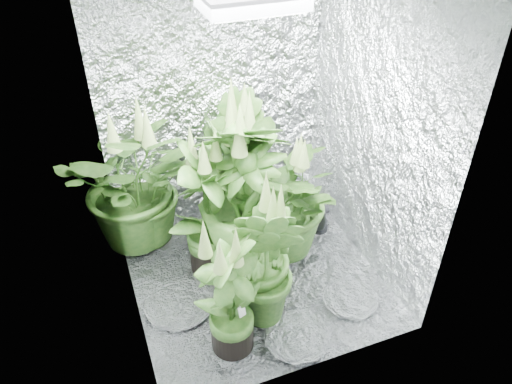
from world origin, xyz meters
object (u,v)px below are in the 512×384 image
Objects in this scene: grow_lamp at (253,1)px; plant_e at (282,201)px; plant_g at (263,260)px; plant_c at (232,164)px; plant_f at (231,296)px; plant_a at (134,182)px; plant_b at (207,211)px; plant_d at (245,195)px; circulation_fan at (317,215)px.

grow_lamp reaches higher than plant_e.
plant_c is at bearing 81.84° from plant_g.
plant_f is (-0.39, -1.12, -0.09)m from plant_c.
plant_a reaches higher than plant_g.
plant_f is (-0.32, -0.50, -1.41)m from grow_lamp.
grow_lamp is 0.47× the size of plant_b.
plant_e is at bearing 26.32° from grow_lamp.
plant_g is (-0.32, -0.46, -0.01)m from plant_e.
grow_lamp is at bearing -153.68° from plant_e.
plant_a is at bearing 105.72° from plant_f.
plant_g is at bearing -124.69° from plant_e.
grow_lamp is at bearing -90.73° from plant_d.
plant_c reaches higher than plant_f.
plant_b is at bearing -49.75° from plant_a.
plant_a reaches higher than plant_e.
plant_d reaches higher than plant_a.
grow_lamp reaches higher than plant_c.
grow_lamp is 1.45m from plant_c.
circulation_fan is (0.86, 0.09, -0.35)m from plant_b.
plant_c reaches higher than plant_a.
circulation_fan is at bearing 9.89° from plant_d.
grow_lamp is 0.54× the size of plant_f.
plant_d reaches higher than circulation_fan.
plant_c is 1.22× the size of plant_f.
plant_c is 1.14× the size of plant_e.
circulation_fan is (0.35, 0.14, -0.32)m from plant_e.
circulation_fan is (0.53, -0.36, -0.37)m from plant_c.
plant_a is 0.98× the size of plant_c.
plant_c is (0.07, 0.62, -1.31)m from grow_lamp.
grow_lamp is 1.80m from circulation_fan.
plant_e is 2.83× the size of circulation_fan.
plant_b is 1.08× the size of plant_e.
grow_lamp reaches higher than plant_b.
plant_g is 2.83× the size of circulation_fan.
plant_b is 0.95× the size of plant_c.
plant_e is (0.25, 0.13, -1.36)m from grow_lamp.
grow_lamp reaches higher than plant_g.
plant_f is at bearing -122.84° from grow_lamp.
plant_a is at bearing 179.22° from plant_c.
plant_e is (0.51, -0.05, -0.02)m from plant_b.
plant_c is 1.19m from plant_f.
plant_g reaches higher than circulation_fan.
plant_c is at bearing 83.49° from grow_lamp.
plant_d is at bearing 89.27° from grow_lamp.
plant_a is at bearing 120.69° from plant_g.
grow_lamp is 1.39m from plant_e.
plant_f is 2.64× the size of circulation_fan.
plant_e is 0.49m from circulation_fan.
plant_a is at bearing 155.34° from circulation_fan.
plant_e is (0.18, -0.49, -0.04)m from plant_c.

